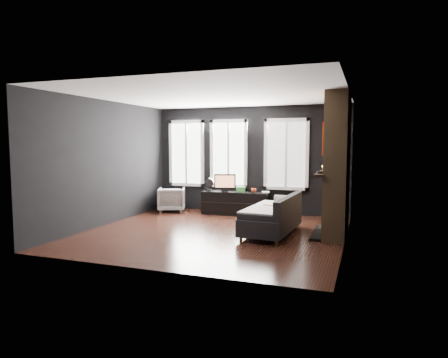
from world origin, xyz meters
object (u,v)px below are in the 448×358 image
(mug, at_px, (254,190))
(book, at_px, (262,187))
(media_console, at_px, (236,203))
(mantel_vase, at_px, (326,166))
(sofa, at_px, (271,214))
(monitor, at_px, (225,181))
(armchair, at_px, (172,198))

(mug, xyz_separation_m, book, (0.19, 0.08, 0.06))
(media_console, xyz_separation_m, mug, (0.46, -0.01, 0.35))
(book, bearing_deg, mantel_vase, -34.40)
(mug, xyz_separation_m, mantel_vase, (1.82, -1.04, 0.68))
(sofa, bearing_deg, mug, 118.86)
(sofa, distance_m, monitor, 2.45)
(sofa, relative_size, book, 7.40)
(armchair, height_order, mantel_vase, mantel_vase)
(mug, bearing_deg, mantel_vase, -29.74)
(media_console, distance_m, book, 0.77)
(monitor, distance_m, book, 0.94)
(armchair, height_order, media_console, armchair)
(media_console, relative_size, mantel_vase, 8.90)
(sofa, distance_m, armchair, 3.48)
(mantel_vase, bearing_deg, armchair, 167.32)
(mug, bearing_deg, armchair, -176.33)
(monitor, height_order, book, monitor)
(sofa, relative_size, mug, 14.60)
(armchair, relative_size, monitor, 1.24)
(armchair, relative_size, book, 2.82)
(media_console, bearing_deg, mug, -5.23)
(sofa, bearing_deg, armchair, 154.46)
(sofa, distance_m, media_console, 2.27)
(armchair, distance_m, book, 2.41)
(media_console, bearing_deg, sofa, -58.03)
(armchair, xyz_separation_m, monitor, (1.44, 0.11, 0.48))
(monitor, bearing_deg, mug, -14.53)
(sofa, height_order, book, book)
(sofa, bearing_deg, mantel_vase, 42.93)
(sofa, distance_m, mantel_vase, 1.55)
(sofa, distance_m, book, 2.04)
(book, bearing_deg, media_console, -174.24)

